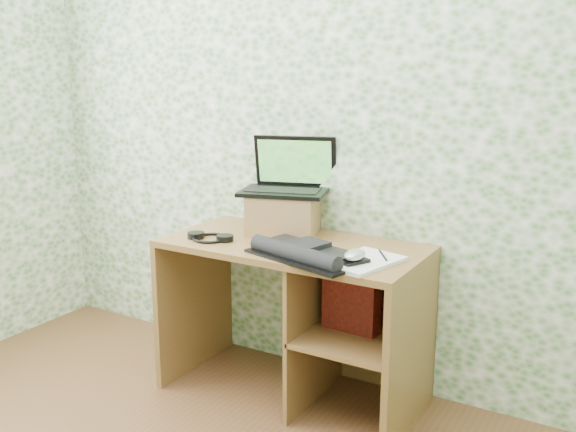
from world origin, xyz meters
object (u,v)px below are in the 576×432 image
Objects in this scene: desk at (311,300)px; keyboard at (302,252)px; laptop at (288,180)px; notepad at (362,261)px; riser at (284,213)px.

keyboard reaches higher than desk.
desk is at bearing -53.24° from laptop.
keyboard reaches higher than notepad.
desk is 2.29× the size of keyboard.
notepad is at bearing -24.78° from desk.
riser is 0.97× the size of notepad.
desk is 0.45m from notepad.
riser is 0.43m from keyboard.
desk is 0.59m from laptop.
riser is at bearing 151.63° from desk.
notepad is at bearing -26.25° from riser.
laptop reaches higher than keyboard.
keyboard is (0.07, -0.21, 0.29)m from desk.
laptop is 0.89× the size of keyboard.
riser reaches higher than notepad.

